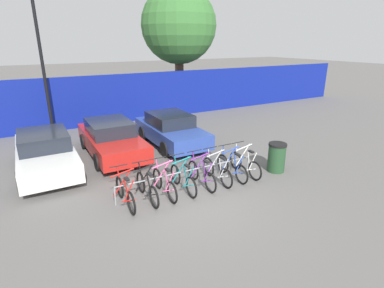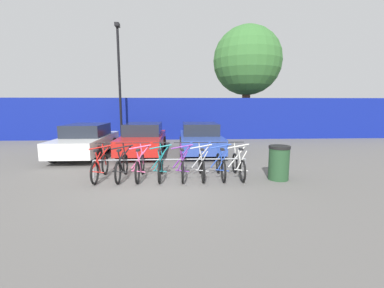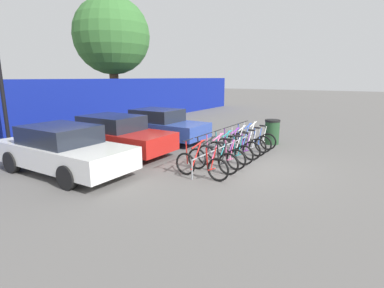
# 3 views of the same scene
# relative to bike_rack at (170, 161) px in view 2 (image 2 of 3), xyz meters

# --- Properties ---
(ground_plane) EXTENTS (120.00, 120.00, 0.00)m
(ground_plane) POSITION_rel_bike_rack_xyz_m (-0.40, -0.68, -0.50)
(ground_plane) COLOR #605E5B
(hoarding_wall) EXTENTS (36.00, 0.16, 2.68)m
(hoarding_wall) POSITION_rel_bike_rack_xyz_m (-0.40, 8.82, 0.84)
(hoarding_wall) COLOR navy
(hoarding_wall) RESTS_ON ground
(bike_rack) EXTENTS (4.77, 0.04, 0.57)m
(bike_rack) POSITION_rel_bike_rack_xyz_m (0.00, 0.00, 0.00)
(bike_rack) COLOR gray
(bike_rack) RESTS_ON ground
(bicycle_red) EXTENTS (0.68, 1.71, 1.05)m
(bicycle_red) POSITION_rel_bike_rack_xyz_m (-2.11, -0.15, -0.12)
(bicycle_red) COLOR black
(bicycle_red) RESTS_ON ground
(bicycle_black) EXTENTS (0.68, 1.71, 1.05)m
(bicycle_black) POSITION_rel_bike_rack_xyz_m (-1.46, -0.15, -0.12)
(bicycle_black) COLOR black
(bicycle_black) RESTS_ON ground
(bicycle_pink) EXTENTS (0.68, 1.71, 1.05)m
(bicycle_pink) POSITION_rel_bike_rack_xyz_m (-0.92, -0.15, -0.12)
(bicycle_pink) COLOR black
(bicycle_pink) RESTS_ON ground
(bicycle_teal) EXTENTS (0.68, 1.71, 1.05)m
(bicycle_teal) POSITION_rel_bike_rack_xyz_m (-0.29, -0.15, -0.12)
(bicycle_teal) COLOR black
(bicycle_teal) RESTS_ON ground
(bicycle_purple) EXTENTS (0.68, 1.71, 1.05)m
(bicycle_purple) POSITION_rel_bike_rack_xyz_m (0.37, -0.15, -0.12)
(bicycle_purple) COLOR black
(bicycle_purple) RESTS_ON ground
(bicycle_silver) EXTENTS (0.68, 1.71, 1.05)m
(bicycle_silver) POSITION_rel_bike_rack_xyz_m (0.96, -0.15, -0.12)
(bicycle_silver) COLOR black
(bicycle_silver) RESTS_ON ground
(bicycle_blue) EXTENTS (0.68, 1.71, 1.05)m
(bicycle_blue) POSITION_rel_bike_rack_xyz_m (1.56, -0.15, -0.12)
(bicycle_blue) COLOR black
(bicycle_blue) RESTS_ON ground
(bicycle_white) EXTENTS (0.68, 1.71, 1.05)m
(bicycle_white) POSITION_rel_bike_rack_xyz_m (2.11, -0.15, -0.12)
(bicycle_white) COLOR black
(bicycle_white) RESTS_ON ground
(car_white) EXTENTS (1.91, 4.46, 1.40)m
(car_white) POSITION_rel_bike_rack_xyz_m (-3.80, 3.58, 0.19)
(car_white) COLOR silver
(car_white) RESTS_ON ground
(car_red) EXTENTS (1.91, 4.54, 1.40)m
(car_red) POSITION_rel_bike_rack_xyz_m (-1.36, 4.01, 0.19)
(car_red) COLOR red
(car_red) RESTS_ON ground
(car_blue) EXTENTS (1.91, 4.29, 1.40)m
(car_blue) POSITION_rel_bike_rack_xyz_m (1.27, 3.98, 0.19)
(car_blue) COLOR #2D479E
(car_blue) RESTS_ON ground
(lamp_post) EXTENTS (0.24, 0.44, 6.84)m
(lamp_post) POSITION_rel_bike_rack_xyz_m (-3.19, 7.83, 3.28)
(lamp_post) COLOR black
(lamp_post) RESTS_ON ground
(trash_bin) EXTENTS (0.63, 0.63, 1.03)m
(trash_bin) POSITION_rel_bike_rack_xyz_m (3.26, -0.46, 0.02)
(trash_bin) COLOR #234728
(trash_bin) RESTS_ON ground
(tree_behind_hoarding) EXTENTS (4.77, 4.77, 7.69)m
(tree_behind_hoarding) POSITION_rel_bike_rack_xyz_m (5.12, 10.62, 4.77)
(tree_behind_hoarding) COLOR brown
(tree_behind_hoarding) RESTS_ON ground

